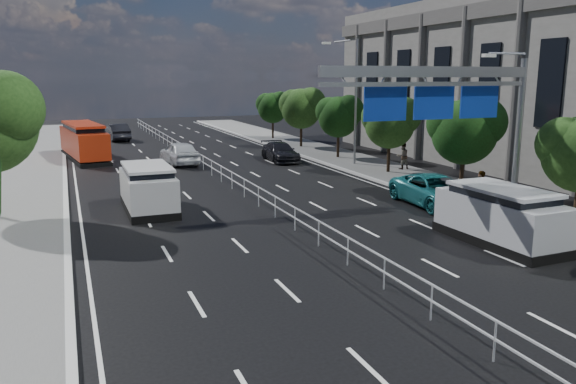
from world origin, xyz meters
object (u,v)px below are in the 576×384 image
silver_minivan (501,216)px  pedestrian_a (479,190)px  near_car_dark (117,132)px  white_minivan (148,188)px  parked_car_dark (280,152)px  near_car_silver (179,153)px  overhead_gantry (451,96)px  red_bus (84,141)px  parked_car_teal (435,191)px  pedestrian_b (403,156)px

silver_minivan → pedestrian_a: 5.43m
pedestrian_a → near_car_dark: bearing=-104.4°
near_car_dark → silver_minivan: size_ratio=0.94×
white_minivan → parked_car_dark: (11.74, 12.83, -0.39)m
silver_minivan → white_minivan: bearing=136.5°
near_car_silver → silver_minivan: 26.00m
overhead_gantry → silver_minivan: (0.00, -3.52, -4.51)m
white_minivan → parked_car_dark: white_minivan is taller
near_car_silver → near_car_dark: 18.39m
red_bus → parked_car_teal: (15.78, -23.76, -0.70)m
silver_minivan → pedestrian_b: bearing=67.8°
parked_car_dark → pedestrian_a: (3.10, -18.85, 0.35)m
near_car_silver → parked_car_teal: (9.30, -18.49, -0.08)m
silver_minivan → red_bus: bearing=113.4°
pedestrian_a → white_minivan: bearing=-55.8°
overhead_gantry → near_car_dark: bearing=105.0°
red_bus → silver_minivan: bearing=-72.4°
near_car_dark → parked_car_teal: near_car_dark is taller
parked_car_teal → pedestrian_b: pedestrian_b is taller
pedestrian_a → parked_car_teal: bearing=-86.6°
silver_minivan → parked_car_dark: size_ratio=1.11×
near_car_silver → red_bus: bearing=-44.3°
near_car_dark → white_minivan: bearing=81.7°
silver_minivan → parked_car_teal: size_ratio=0.98×
red_bus → pedestrian_b: red_bus is taller
red_bus → near_car_dark: bearing=66.6°
parked_car_teal → overhead_gantry: bearing=-115.6°
near_car_silver → silver_minivan: size_ratio=0.92×
parked_car_dark → parked_car_teal: bearing=-81.3°
near_car_dark → pedestrian_a: size_ratio=2.79×
near_car_silver → near_car_dark: near_car_silver is taller
overhead_gantry → silver_minivan: 5.72m
overhead_gantry → near_car_silver: bearing=110.0°
parked_car_dark → silver_minivan: bearing=-86.7°
near_car_silver → parked_car_teal: bearing=111.5°
parked_car_teal → pedestrian_a: size_ratio=3.03×
near_car_silver → pedestrian_b: (13.67, -8.79, 0.19)m
silver_minivan → pedestrian_b: silver_minivan is taller
white_minivan → red_bus: red_bus is taller
near_car_silver → parked_car_teal: size_ratio=0.90×
near_car_dark → pedestrian_b: (16.52, -26.96, 0.20)m
parked_car_teal → pedestrian_a: (1.30, -1.72, 0.29)m
red_bus → parked_car_teal: 28.53m
overhead_gantry → near_car_silver: (-7.74, 21.30, -4.75)m
overhead_gantry → parked_car_teal: overhead_gantry is taller
near_car_silver → parked_car_dark: (7.50, -1.36, -0.15)m
overhead_gantry → pedestrian_b: size_ratio=5.66×
parked_car_teal → pedestrian_b: 10.64m
overhead_gantry → red_bus: bearing=118.2°
parked_car_teal → parked_car_dark: size_ratio=1.14×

